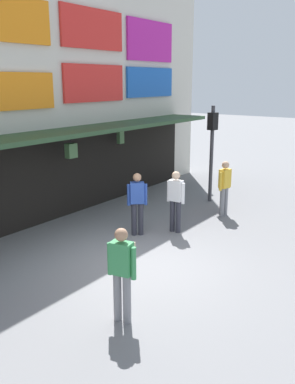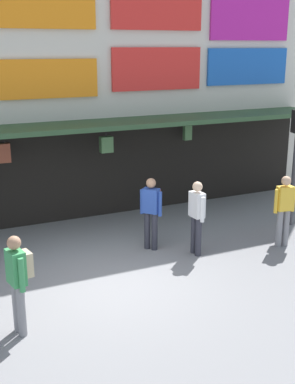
{
  "view_description": "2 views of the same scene",
  "coord_description": "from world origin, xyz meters",
  "px_view_note": "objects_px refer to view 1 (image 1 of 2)",
  "views": [
    {
      "loc": [
        -6.83,
        -5.16,
        3.98
      ],
      "look_at": [
        1.32,
        0.76,
        1.28
      ],
      "focal_mm": 39.0,
      "sensor_mm": 36.0,
      "label": 1
    },
    {
      "loc": [
        -3.16,
        -8.52,
        4.48
      ],
      "look_at": [
        1.21,
        0.83,
        1.49
      ],
      "focal_mm": 47.08,
      "sensor_mm": 36.0,
      "label": 2
    }
  ],
  "objects_px": {
    "pedestrian_in_yellow": "(122,267)",
    "pedestrian_in_red": "(137,199)",
    "traffic_light_far": "(212,138)",
    "pedestrian_in_green": "(225,185)",
    "pedestrian_in_blue": "(176,198)"
  },
  "relations": [
    {
      "from": "pedestrian_in_yellow",
      "to": "pedestrian_in_red",
      "type": "height_order",
      "value": "same"
    },
    {
      "from": "traffic_light_far",
      "to": "pedestrian_in_red",
      "type": "distance_m",
      "value": 4.16
    },
    {
      "from": "traffic_light_far",
      "to": "pedestrian_in_green",
      "type": "distance_m",
      "value": 2.0
    },
    {
      "from": "pedestrian_in_yellow",
      "to": "pedestrian_in_green",
      "type": "height_order",
      "value": "same"
    },
    {
      "from": "pedestrian_in_yellow",
      "to": "pedestrian_in_red",
      "type": "bearing_deg",
      "value": 33.93
    },
    {
      "from": "pedestrian_in_red",
      "to": "pedestrian_in_green",
      "type": "bearing_deg",
      "value": -21.93
    },
    {
      "from": "pedestrian_in_red",
      "to": "pedestrian_in_green",
      "type": "height_order",
      "value": "same"
    },
    {
      "from": "pedestrian_in_blue",
      "to": "pedestrian_in_red",
      "type": "bearing_deg",
      "value": 137.45
    },
    {
      "from": "pedestrian_in_red",
      "to": "pedestrian_in_green",
      "type": "distance_m",
      "value": 3.04
    },
    {
      "from": "pedestrian_in_yellow",
      "to": "pedestrian_in_red",
      "type": "relative_size",
      "value": 1.0
    },
    {
      "from": "pedestrian_in_blue",
      "to": "pedestrian_in_green",
      "type": "relative_size",
      "value": 1.0
    },
    {
      "from": "traffic_light_far",
      "to": "pedestrian_in_yellow",
      "type": "bearing_deg",
      "value": -163.11
    },
    {
      "from": "pedestrian_in_blue",
      "to": "pedestrian_in_green",
      "type": "distance_m",
      "value": 2.1
    },
    {
      "from": "traffic_light_far",
      "to": "pedestrian_in_red",
      "type": "bearing_deg",
      "value": 179.3
    },
    {
      "from": "traffic_light_far",
      "to": "pedestrian_in_green",
      "type": "relative_size",
      "value": 1.9
    }
  ]
}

